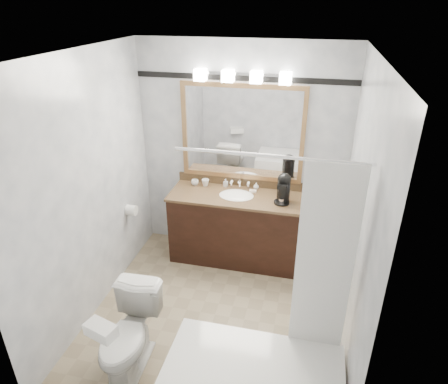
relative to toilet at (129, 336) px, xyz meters
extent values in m
cube|color=gray|center=(0.53, 0.77, -0.37)|extent=(2.40, 2.60, 0.01)
cube|color=white|center=(0.53, 0.77, 2.14)|extent=(2.40, 2.60, 0.01)
cube|color=silver|center=(0.53, 2.08, 0.89)|extent=(2.40, 0.01, 2.50)
cube|color=silver|center=(0.53, -0.53, 0.89)|extent=(2.40, 0.01, 2.50)
cube|color=silver|center=(-0.67, 0.77, 0.89)|extent=(0.01, 2.60, 2.50)
cube|color=silver|center=(1.74, 0.77, 0.89)|extent=(0.01, 2.60, 2.50)
cube|color=black|center=(0.53, 1.79, 0.05)|extent=(1.50, 0.55, 0.82)
cube|color=olive|center=(0.53, 1.79, 0.47)|extent=(1.53, 0.58, 0.03)
cube|color=olive|center=(0.53, 2.06, 0.54)|extent=(1.53, 0.03, 0.10)
ellipsoid|color=white|center=(0.53, 1.79, 0.46)|extent=(0.44, 0.34, 0.14)
cube|color=#A97B4C|center=(0.53, 2.05, 1.66)|extent=(1.40, 0.04, 0.05)
cube|color=#A97B4C|center=(0.53, 2.05, 0.61)|extent=(1.40, 0.04, 0.05)
cube|color=#A97B4C|center=(-0.14, 2.05, 1.14)|extent=(0.05, 0.04, 1.00)
cube|color=#A97B4C|center=(1.21, 2.05, 1.14)|extent=(0.05, 0.04, 1.00)
cube|color=white|center=(0.53, 2.06, 1.14)|extent=(1.30, 0.01, 1.00)
cube|color=silver|center=(0.53, 2.04, 1.79)|extent=(0.90, 0.05, 0.03)
cube|color=white|center=(0.08, 1.99, 1.77)|extent=(0.12, 0.12, 0.12)
cube|color=white|center=(0.38, 1.99, 1.77)|extent=(0.12, 0.12, 0.12)
cube|color=white|center=(0.68, 1.99, 1.77)|extent=(0.12, 0.12, 0.12)
cube|color=white|center=(0.98, 1.99, 1.77)|extent=(0.12, 0.12, 0.12)
cube|color=black|center=(0.53, 2.07, 1.74)|extent=(2.40, 0.01, 0.06)
cylinder|color=silver|center=(1.06, 0.23, 1.59)|extent=(1.30, 0.02, 0.02)
cube|color=white|center=(1.48, 0.22, 0.81)|extent=(0.40, 0.04, 1.55)
cylinder|color=white|center=(-0.61, 1.44, 0.34)|extent=(0.11, 0.12, 0.12)
imported|color=white|center=(0.00, 0.00, 0.00)|extent=(0.43, 0.72, 0.72)
cube|color=white|center=(0.00, -0.35, 0.41)|extent=(0.25, 0.18, 0.09)
cylinder|color=black|center=(1.05, 1.71, 0.50)|extent=(0.17, 0.17, 0.02)
cylinder|color=black|center=(1.06, 1.77, 0.62)|extent=(0.14, 0.14, 0.25)
sphere|color=black|center=(1.06, 1.77, 0.75)|extent=(0.15, 0.15, 0.15)
cube|color=black|center=(1.05, 1.69, 0.70)|extent=(0.11, 0.11, 0.05)
cylinder|color=silver|center=(1.05, 1.69, 0.53)|extent=(0.06, 0.06, 0.06)
imported|color=white|center=(0.00, 1.94, 0.52)|extent=(0.11, 0.11, 0.07)
imported|color=white|center=(0.12, 1.95, 0.53)|extent=(0.11, 0.11, 0.08)
imported|color=white|center=(0.36, 1.99, 0.54)|extent=(0.06, 0.06, 0.09)
imported|color=white|center=(0.73, 2.00, 0.53)|extent=(0.08, 0.08, 0.08)
cube|color=beige|center=(0.70, 1.91, 0.50)|extent=(0.08, 0.05, 0.02)
camera|label=1|loc=(1.32, -2.18, 2.51)|focal=32.00mm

